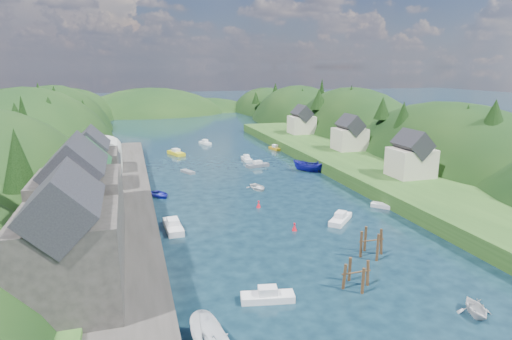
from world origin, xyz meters
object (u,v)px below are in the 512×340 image
object	(u,v)px
piling_cluster_far	(371,245)
channel_buoy_near	(294,227)
channel_buoy_far	(259,204)
piling_cluster_near	(356,277)

from	to	relation	value
piling_cluster_far	channel_buoy_near	xyz separation A→B (m)	(-5.62, 9.90, -0.83)
piling_cluster_far	channel_buoy_far	world-z (taller)	piling_cluster_far
piling_cluster_near	piling_cluster_far	xyz separation A→B (m)	(5.36, 6.03, 0.26)
channel_buoy_near	channel_buoy_far	world-z (taller)	same
piling_cluster_far	channel_buoy_far	bearing A→B (deg)	109.75
piling_cluster_near	channel_buoy_far	distance (m)	26.74
channel_buoy_near	piling_cluster_far	bearing A→B (deg)	-60.43
piling_cluster_far	channel_buoy_far	size ratio (longest dim) A/B	3.42
channel_buoy_far	piling_cluster_near	bearing A→B (deg)	-85.61
channel_buoy_far	channel_buoy_near	bearing A→B (deg)	-80.55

